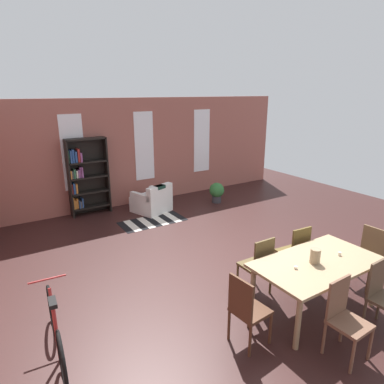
{
  "coord_description": "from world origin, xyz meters",
  "views": [
    {
      "loc": [
        -3.75,
        -3.89,
        3.03
      ],
      "look_at": [
        -0.35,
        1.5,
        1.09
      ],
      "focal_mm": 31.32,
      "sensor_mm": 36.0,
      "label": 1
    }
  ],
  "objects_px": {
    "dining_chair_head_left": "(246,308)",
    "dining_chair_near_right": "(383,294)",
    "bicycle_second": "(56,331)",
    "dining_table": "(317,267)",
    "potted_plant_by_shelf": "(217,191)",
    "vase_on_table": "(315,256)",
    "bookshelf_tall": "(85,176)",
    "armchair_white": "(152,201)",
    "dining_chair_head_right": "(368,255)",
    "dining_chair_far_right": "(295,251)",
    "dining_chair_far_left": "(258,264)",
    "dining_chair_near_left": "(345,316)"
  },
  "relations": [
    {
      "from": "dining_chair_far_right",
      "to": "dining_chair_head_right",
      "type": "bearing_deg",
      "value": -39.46
    },
    {
      "from": "dining_chair_far_left",
      "to": "dining_chair_far_right",
      "type": "bearing_deg",
      "value": 0.01
    },
    {
      "from": "dining_chair_head_right",
      "to": "bookshelf_tall",
      "type": "bearing_deg",
      "value": 117.15
    },
    {
      "from": "dining_chair_head_left",
      "to": "dining_chair_near_left",
      "type": "bearing_deg",
      "value": -39.59
    },
    {
      "from": "dining_chair_far_right",
      "to": "vase_on_table",
      "type": "bearing_deg",
      "value": -123.14
    },
    {
      "from": "dining_chair_near_right",
      "to": "potted_plant_by_shelf",
      "type": "relative_size",
      "value": 1.68
    },
    {
      "from": "dining_chair_near_right",
      "to": "potted_plant_by_shelf",
      "type": "height_order",
      "value": "dining_chair_near_right"
    },
    {
      "from": "vase_on_table",
      "to": "dining_chair_near_right",
      "type": "height_order",
      "value": "vase_on_table"
    },
    {
      "from": "vase_on_table",
      "to": "dining_chair_near_left",
      "type": "distance_m",
      "value": 0.88
    },
    {
      "from": "dining_chair_far_right",
      "to": "bookshelf_tall",
      "type": "height_order",
      "value": "bookshelf_tall"
    },
    {
      "from": "vase_on_table",
      "to": "bookshelf_tall",
      "type": "relative_size",
      "value": 0.11
    },
    {
      "from": "dining_chair_head_left",
      "to": "dining_chair_near_right",
      "type": "relative_size",
      "value": 1.0
    },
    {
      "from": "vase_on_table",
      "to": "dining_chair_far_right",
      "type": "xyz_separation_m",
      "value": [
        0.47,
        0.73,
        -0.36
      ]
    },
    {
      "from": "bicycle_second",
      "to": "dining_table",
      "type": "bearing_deg",
      "value": -17.92
    },
    {
      "from": "dining_chair_far_right",
      "to": "dining_chair_far_left",
      "type": "distance_m",
      "value": 0.81
    },
    {
      "from": "dining_chair_head_right",
      "to": "bicycle_second",
      "type": "bearing_deg",
      "value": 166.95
    },
    {
      "from": "dining_chair_head_right",
      "to": "potted_plant_by_shelf",
      "type": "relative_size",
      "value": 1.68
    },
    {
      "from": "vase_on_table",
      "to": "dining_chair_head_right",
      "type": "distance_m",
      "value": 1.4
    },
    {
      "from": "dining_chair_head_left",
      "to": "potted_plant_by_shelf",
      "type": "relative_size",
      "value": 1.68
    },
    {
      "from": "dining_table",
      "to": "dining_chair_near_right",
      "type": "xyz_separation_m",
      "value": [
        0.41,
        -0.73,
        -0.18
      ]
    },
    {
      "from": "bookshelf_tall",
      "to": "armchair_white",
      "type": "xyz_separation_m",
      "value": [
        1.47,
        -0.72,
        -0.72
      ]
    },
    {
      "from": "dining_chair_head_left",
      "to": "dining_chair_near_left",
      "type": "distance_m",
      "value": 1.13
    },
    {
      "from": "dining_chair_near_right",
      "to": "dining_chair_head_left",
      "type": "bearing_deg",
      "value": 156.89
    },
    {
      "from": "dining_table",
      "to": "vase_on_table",
      "type": "xyz_separation_m",
      "value": [
        -0.07,
        -0.0,
        0.19
      ]
    },
    {
      "from": "dining_chair_far_right",
      "to": "bicycle_second",
      "type": "distance_m",
      "value": 3.7
    },
    {
      "from": "dining_chair_near_right",
      "to": "dining_chair_far_left",
      "type": "xyz_separation_m",
      "value": [
        -0.81,
        1.45,
        0.0
      ]
    },
    {
      "from": "dining_chair_far_right",
      "to": "dining_chair_far_left",
      "type": "height_order",
      "value": "same"
    },
    {
      "from": "vase_on_table",
      "to": "dining_chair_head_right",
      "type": "xyz_separation_m",
      "value": [
        1.35,
        0.0,
        -0.36
      ]
    },
    {
      "from": "bookshelf_tall",
      "to": "dining_chair_head_left",
      "type": "bearing_deg",
      "value": -86.56
    },
    {
      "from": "dining_chair_far_right",
      "to": "potted_plant_by_shelf",
      "type": "relative_size",
      "value": 1.68
    },
    {
      "from": "dining_chair_near_right",
      "to": "bookshelf_tall",
      "type": "bearing_deg",
      "value": 107.61
    },
    {
      "from": "dining_chair_far_right",
      "to": "dining_chair_near_right",
      "type": "bearing_deg",
      "value": -89.86
    },
    {
      "from": "vase_on_table",
      "to": "dining_chair_head_right",
      "type": "bearing_deg",
      "value": 0.13
    },
    {
      "from": "dining_chair_far_right",
      "to": "bicycle_second",
      "type": "bearing_deg",
      "value": 174.82
    },
    {
      "from": "dining_chair_far_left",
      "to": "dining_chair_head_right",
      "type": "bearing_deg",
      "value": -23.16
    },
    {
      "from": "dining_chair_near_right",
      "to": "vase_on_table",
      "type": "bearing_deg",
      "value": 123.34
    },
    {
      "from": "dining_chair_head_right",
      "to": "bicycle_second",
      "type": "xyz_separation_m",
      "value": [
        -4.56,
        1.06,
        -0.19
      ]
    },
    {
      "from": "bicycle_second",
      "to": "bookshelf_tall",
      "type": "bearing_deg",
      "value": 70.2
    },
    {
      "from": "potted_plant_by_shelf",
      "to": "dining_table",
      "type": "bearing_deg",
      "value": -110.12
    },
    {
      "from": "dining_chair_near_left",
      "to": "bookshelf_tall",
      "type": "bearing_deg",
      "value": 100.73
    },
    {
      "from": "dining_chair_near_left",
      "to": "bicycle_second",
      "type": "bearing_deg",
      "value": 148.09
    },
    {
      "from": "armchair_white",
      "to": "potted_plant_by_shelf",
      "type": "relative_size",
      "value": 1.8
    },
    {
      "from": "bookshelf_tall",
      "to": "armchair_white",
      "type": "height_order",
      "value": "bookshelf_tall"
    },
    {
      "from": "dining_chair_far_left",
      "to": "bookshelf_tall",
      "type": "distance_m",
      "value": 5.1
    },
    {
      "from": "vase_on_table",
      "to": "potted_plant_by_shelf",
      "type": "relative_size",
      "value": 0.37
    },
    {
      "from": "dining_table",
      "to": "dining_chair_head_left",
      "type": "bearing_deg",
      "value": -179.73
    },
    {
      "from": "vase_on_table",
      "to": "dining_chair_far_right",
      "type": "bearing_deg",
      "value": 56.86
    },
    {
      "from": "bookshelf_tall",
      "to": "dining_chair_far_left",
      "type": "bearing_deg",
      "value": -76.2
    },
    {
      "from": "armchair_white",
      "to": "bicycle_second",
      "type": "relative_size",
      "value": 0.63
    },
    {
      "from": "dining_chair_near_left",
      "to": "armchair_white",
      "type": "distance_m",
      "value": 5.68
    }
  ]
}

